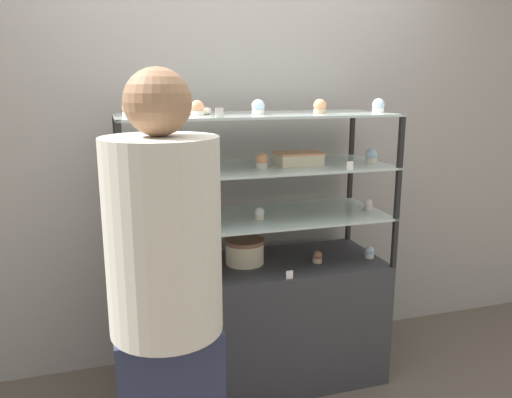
# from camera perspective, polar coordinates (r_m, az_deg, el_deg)

# --- Properties ---
(ground_plane) EXTENTS (20.00, 20.00, 0.00)m
(ground_plane) POSITION_cam_1_polar(r_m,az_deg,el_deg) (3.05, 0.00, -19.80)
(ground_plane) COLOR brown
(back_wall) EXTENTS (8.00, 0.05, 2.60)m
(back_wall) POSITION_cam_1_polar(r_m,az_deg,el_deg) (2.98, -2.39, 6.25)
(back_wall) COLOR gray
(back_wall) RESTS_ON ground_plane
(display_base) EXTENTS (1.40, 0.54, 0.69)m
(display_base) POSITION_cam_1_polar(r_m,az_deg,el_deg) (2.87, 0.00, -13.96)
(display_base) COLOR #333338
(display_base) RESTS_ON ground_plane
(display_riser_lower) EXTENTS (1.40, 0.54, 0.27)m
(display_riser_lower) POSITION_cam_1_polar(r_m,az_deg,el_deg) (2.65, 0.00, -2.28)
(display_riser_lower) COLOR black
(display_riser_lower) RESTS_ON display_base
(display_riser_middle) EXTENTS (1.40, 0.54, 0.27)m
(display_riser_middle) POSITION_cam_1_polar(r_m,az_deg,el_deg) (2.60, 0.00, 3.46)
(display_riser_middle) COLOR black
(display_riser_middle) RESTS_ON display_riser_lower
(display_riser_upper) EXTENTS (1.40, 0.54, 0.27)m
(display_riser_upper) POSITION_cam_1_polar(r_m,az_deg,el_deg) (2.57, 0.00, 9.40)
(display_riser_upper) COLOR black
(display_riser_upper) RESTS_ON display_riser_middle
(layer_cake_centerpiece) EXTENTS (0.22, 0.22, 0.14)m
(layer_cake_centerpiece) POSITION_cam_1_polar(r_m,az_deg,el_deg) (2.73, -1.31, -5.97)
(layer_cake_centerpiece) COLOR beige
(layer_cake_centerpiece) RESTS_ON display_base
(sheet_cake_frosted) EXTENTS (0.24, 0.17, 0.07)m
(sheet_cake_frosted) POSITION_cam_1_polar(r_m,az_deg,el_deg) (2.65, 4.81, 4.66)
(sheet_cake_frosted) COLOR beige
(sheet_cake_frosted) RESTS_ON display_riser_middle
(cupcake_0) EXTENTS (0.05, 0.05, 0.07)m
(cupcake_0) POSITION_cam_1_polar(r_m,az_deg,el_deg) (2.55, -13.41, -8.59)
(cupcake_0) COLOR #CCB28C
(cupcake_0) RESTS_ON display_base
(cupcake_1) EXTENTS (0.05, 0.05, 0.07)m
(cupcake_1) POSITION_cam_1_polar(r_m,az_deg,el_deg) (2.61, -6.25, -7.75)
(cupcake_1) COLOR white
(cupcake_1) RESTS_ON display_base
(cupcake_2) EXTENTS (0.05, 0.05, 0.07)m
(cupcake_2) POSITION_cam_1_polar(r_m,az_deg,el_deg) (2.77, 7.03, -6.58)
(cupcake_2) COLOR #CCB28C
(cupcake_2) RESTS_ON display_base
(cupcake_3) EXTENTS (0.05, 0.05, 0.07)m
(cupcake_3) POSITION_cam_1_polar(r_m,az_deg,el_deg) (2.89, 12.83, -5.95)
(cupcake_3) COLOR white
(cupcake_3) RESTS_ON display_base
(price_tag_0) EXTENTS (0.04, 0.00, 0.04)m
(price_tag_0) POSITION_cam_1_polar(r_m,az_deg,el_deg) (2.53, 3.86, -8.64)
(price_tag_0) COLOR white
(price_tag_0) RESTS_ON display_base
(cupcake_4) EXTENTS (0.05, 0.05, 0.06)m
(cupcake_4) POSITION_cam_1_polar(r_m,az_deg,el_deg) (2.40, -13.93, -3.20)
(cupcake_4) COLOR beige
(cupcake_4) RESTS_ON display_riser_lower
(cupcake_5) EXTENTS (0.05, 0.05, 0.06)m
(cupcake_5) POSITION_cam_1_polar(r_m,az_deg,el_deg) (2.58, 0.38, -1.68)
(cupcake_5) COLOR beige
(cupcake_5) RESTS_ON display_riser_lower
(cupcake_6) EXTENTS (0.05, 0.05, 0.06)m
(cupcake_6) POSITION_cam_1_polar(r_m,az_deg,el_deg) (2.85, 12.68, -0.64)
(cupcake_6) COLOR beige
(cupcake_6) RESTS_ON display_riser_lower
(price_tag_1) EXTENTS (0.04, 0.00, 0.04)m
(price_tag_1) POSITION_cam_1_polar(r_m,az_deg,el_deg) (2.31, -9.58, -3.88)
(price_tag_1) COLOR white
(price_tag_1) RESTS_ON display_riser_lower
(cupcake_7) EXTENTS (0.06, 0.06, 0.08)m
(cupcake_7) POSITION_cam_1_polar(r_m,az_deg,el_deg) (2.39, -14.20, 3.50)
(cupcake_7) COLOR #CCB28C
(cupcake_7) RESTS_ON display_riser_middle
(cupcake_8) EXTENTS (0.06, 0.06, 0.08)m
(cupcake_8) POSITION_cam_1_polar(r_m,az_deg,el_deg) (2.53, 0.65, 4.38)
(cupcake_8) COLOR beige
(cupcake_8) RESTS_ON display_riser_middle
(cupcake_9) EXTENTS (0.06, 0.06, 0.08)m
(cupcake_9) POSITION_cam_1_polar(r_m,az_deg,el_deg) (2.77, 13.03, 4.81)
(cupcake_9) COLOR beige
(cupcake_9) RESTS_ON display_riser_middle
(price_tag_2) EXTENTS (0.04, 0.00, 0.04)m
(price_tag_2) POSITION_cam_1_polar(r_m,az_deg,el_deg) (2.52, 10.69, 3.76)
(price_tag_2) COLOR white
(price_tag_2) RESTS_ON display_riser_middle
(cupcake_10) EXTENTS (0.06, 0.06, 0.07)m
(cupcake_10) POSITION_cam_1_polar(r_m,az_deg,el_deg) (2.35, -14.29, 9.87)
(cupcake_10) COLOR white
(cupcake_10) RESTS_ON display_riser_upper
(cupcake_11) EXTENTS (0.06, 0.06, 0.07)m
(cupcake_11) POSITION_cam_1_polar(r_m,az_deg,el_deg) (2.40, -6.73, 10.23)
(cupcake_11) COLOR white
(cupcake_11) RESTS_ON display_riser_upper
(cupcake_12) EXTENTS (0.06, 0.06, 0.07)m
(cupcake_12) POSITION_cam_1_polar(r_m,az_deg,el_deg) (2.50, 0.24, 10.43)
(cupcake_12) COLOR white
(cupcake_12) RESTS_ON display_riser_upper
(cupcake_13) EXTENTS (0.06, 0.06, 0.07)m
(cupcake_13) POSITION_cam_1_polar(r_m,az_deg,el_deg) (2.58, 7.30, 10.40)
(cupcake_13) COLOR #CCB28C
(cupcake_13) RESTS_ON display_riser_upper
(cupcake_14) EXTENTS (0.06, 0.06, 0.07)m
(cupcake_14) POSITION_cam_1_polar(r_m,az_deg,el_deg) (2.74, 13.80, 10.28)
(cupcake_14) COLOR white
(cupcake_14) RESTS_ON display_riser_upper
(price_tag_3) EXTENTS (0.04, 0.00, 0.04)m
(price_tag_3) POSITION_cam_1_polar(r_m,az_deg,el_deg) (2.26, -4.20, 9.80)
(price_tag_3) COLOR white
(price_tag_3) RESTS_ON display_riser_upper
(donut_glazed) EXTENTS (0.14, 0.14, 0.03)m
(donut_glazed) POSITION_cam_1_polar(r_m,az_deg,el_deg) (2.54, -6.69, 9.98)
(donut_glazed) COLOR #EFE5CC
(donut_glazed) RESTS_ON display_riser_upper
(customer_figure) EXTENTS (0.40, 0.40, 1.70)m
(customer_figure) POSITION_cam_1_polar(r_m,az_deg,el_deg) (1.83, -10.24, -11.04)
(customer_figure) COLOR #282D47
(customer_figure) RESTS_ON ground_plane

